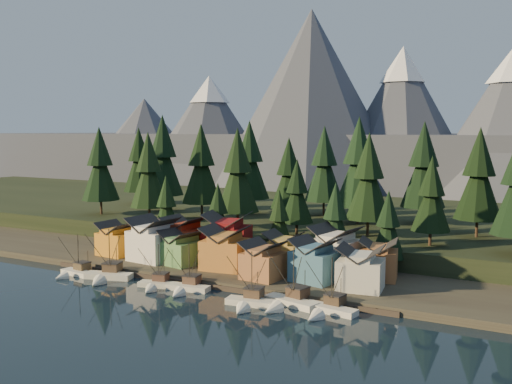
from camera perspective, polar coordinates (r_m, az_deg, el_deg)
The scene contains 45 objects.
ground at distance 106.78m, azimuth -9.69°, elevation -11.32°, with size 500.00×500.00×0.00m, color black.
shore_strip at distance 139.25m, azimuth 0.45°, elevation -6.76°, with size 400.00×50.00×1.50m, color #322C24.
hillside at distance 183.85m, azimuth 7.66°, elevation -2.93°, with size 420.00×100.00×6.00m, color black.
dock at distance 119.57m, azimuth -4.81°, elevation -9.09°, with size 80.00×4.00×1.00m, color #443930.
mountain_ridge at distance 301.58m, azimuth 15.15°, elevation 4.85°, with size 560.00×190.00×90.00m.
boat_0 at distance 132.81m, azimuth -17.80°, elevation -7.15°, with size 8.38×8.96×10.16m.
boat_1 at distance 127.28m, azimuth -14.77°, elevation -7.51°, with size 10.96×11.45×12.05m.
boat_2 at distance 118.89m, azimuth -9.98°, elevation -8.56°, with size 8.65×9.09×9.84m.
boat_3 at distance 115.46m, azimuth -7.04°, elevation -8.89°, with size 9.27×9.92×10.55m.
boat_4 at distance 105.14m, azimuth -0.75°, elevation -10.30°, with size 9.68×10.34×11.07m.
boat_5 at distance 105.25m, azimuth 3.15°, elevation -10.25°, with size 11.28×11.85×11.91m.
boat_6 at distance 102.07m, azimuth 7.06°, elevation -10.95°, with size 10.64×11.30×10.86m.
house_front_0 at distance 144.21m, azimuth -13.75°, elevation -4.46°, with size 8.67×8.26×8.09m.
house_front_1 at distance 136.38m, azimuth -10.25°, elevation -4.53°, with size 10.79×10.45×10.14m.
house_front_2 at distance 131.68m, azimuth -7.52°, elevation -5.41°, with size 9.35×9.40×7.80m.
house_front_3 at distance 126.23m, azimuth -3.13°, elevation -5.49°, with size 10.20×9.82×9.37m.
house_front_4 at distance 118.17m, azimuth 0.73°, elevation -6.71°, with size 8.38×8.92×7.78m.
house_front_5 at distance 116.28m, azimuth 5.86°, elevation -6.69°, with size 9.68×9.08×8.78m.
house_front_6 at distance 111.95m, azimuth 10.41°, elevation -7.36°, with size 9.35×8.95×8.42m.
house_back_0 at distance 146.89m, azimuth -9.84°, elevation -4.00°, with size 9.32×9.04×8.96m.
house_back_1 at distance 139.34m, azimuth -7.29°, elevation -4.36°, with size 8.75×8.86×9.65m.
house_back_2 at distance 135.57m, azimuth -2.91°, elevation -4.30°, with size 12.46×11.86×11.02m.
house_back_3 at distance 127.46m, azimuth 2.80°, elevation -5.70°, with size 8.04×7.19×8.04m.
house_back_4 at distance 123.81m, azimuth 7.96°, elevation -5.60°, with size 10.66×10.36×10.07m.
house_back_5 at distance 120.17m, azimuth 12.14°, elevation -6.49°, with size 8.66×8.74×8.32m.
tree_hill_0 at distance 182.12m, azimuth -15.33°, elevation 2.47°, with size 11.65×11.65×27.15m.
tree_hill_1 at distance 186.49m, azimuth -9.28°, elevation 3.35°, with size 13.33×13.33×31.04m.
tree_hill_2 at distance 164.78m, azimuth -10.69°, elevation 1.92°, with size 10.99×10.99×25.61m.
tree_hill_3 at distance 168.52m, azimuth -5.48°, elevation 2.53°, with size 12.01×12.01×27.98m.
tree_hill_4 at distance 177.23m, azimuth -0.65°, elevation 2.93°, with size 12.48×12.48×29.07m.
tree_hill_5 at distance 150.66m, azimuth -1.85°, elevation 1.87°, with size 11.47×11.47×26.73m.
tree_hill_6 at distance 160.45m, azimuth 3.30°, elevation 1.61°, with size 10.34×10.34×24.10m.
tree_hill_7 at distance 141.20m, azimuth 4.11°, elevation -0.17°, with size 8.15×8.15×18.98m.
tree_hill_8 at distance 160.28m, azimuth 10.22°, elevation 2.65°, with size 12.83×12.83×29.89m.
tree_hill_9 at distance 141.90m, azimuth 11.20°, elevation 1.22°, with size 10.96×10.96×25.53m.
tree_hill_10 at distance 164.05m, azimuth 16.41°, elevation 2.33°, with size 12.27×12.27×28.58m.
tree_hill_11 at distance 133.57m, azimuth 17.13°, elevation -0.45°, with size 8.77×8.77×20.43m.
tree_hill_12 at distance 147.82m, azimuth 21.39°, elevation 1.39°, with size 11.53×11.53×26.86m.
tree_hill_15 at distance 174.42m, azimuth 6.83°, elevation 2.54°, with size 11.77×11.77×27.42m.
tree_hill_16 at distance 205.58m, azimuth -11.59°, elevation 2.95°, with size 11.62×11.62×27.08m.
tree_shore_0 at distance 152.02m, azimuth -8.96°, elevation -1.53°, with size 8.06×8.06×18.77m.
tree_shore_1 at distance 143.17m, azimuth -3.82°, elevation -2.23°, with size 7.50×7.50×17.47m.
tree_shore_2 at distance 135.19m, azimuth 2.34°, elevation -2.94°, with size 7.10×7.10×16.53m.
tree_shore_3 at distance 129.64m, azimuth 7.94°, elevation -2.79°, with size 8.13×8.13×18.94m.
tree_shore_4 at distance 126.24m, azimuth 13.07°, elevation -3.46°, with size 7.59×7.59×17.69m.
Camera 1 is at (62.49, -80.47, 31.95)m, focal length 40.00 mm.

